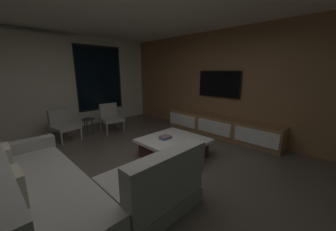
{
  "coord_description": "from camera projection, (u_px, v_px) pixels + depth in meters",
  "views": [
    {
      "loc": [
        -1.53,
        -2.33,
        1.68
      ],
      "look_at": [
        1.41,
        0.6,
        0.7
      ],
      "focal_mm": 20.22,
      "sensor_mm": 36.0,
      "label": 1
    }
  ],
  "objects": [
    {
      "name": "back_wall_with_window",
      "position": [
        52.0,
        84.0,
        5.17
      ],
      "size": [
        6.6,
        0.3,
        2.7
      ],
      "color": "silver",
      "rests_on": "floor"
    },
    {
      "name": "side_stool",
      "position": [
        88.0,
        122.0,
        4.98
      ],
      "size": [
        0.32,
        0.32,
        0.46
      ],
      "color": "#333338",
      "rests_on": "floor"
    },
    {
      "name": "accent_chair_by_curtain",
      "position": [
        63.0,
        124.0,
        4.59
      ],
      "size": [
        0.64,
        0.65,
        0.78
      ],
      "color": "#B2ADA0",
      "rests_on": "floor"
    },
    {
      "name": "coffee_table",
      "position": [
        174.0,
        147.0,
        3.79
      ],
      "size": [
        1.16,
        1.16,
        0.36
      ],
      "color": "#4D2D23",
      "rests_on": "floor"
    },
    {
      "name": "mounted_tv",
      "position": [
        219.0,
        84.0,
        4.94
      ],
      "size": [
        0.05,
        1.18,
        0.68
      ],
      "color": "black"
    },
    {
      "name": "accent_chair_near_window",
      "position": [
        111.0,
        116.0,
        5.35
      ],
      "size": [
        0.61,
        0.63,
        0.78
      ],
      "color": "#B2ADA0",
      "rests_on": "floor"
    },
    {
      "name": "sectional_couch",
      "position": [
        71.0,
        190.0,
        2.27
      ],
      "size": [
        1.98,
        2.5,
        0.82
      ],
      "color": "gray",
      "rests_on": "floor"
    },
    {
      "name": "media_wall",
      "position": [
        230.0,
        84.0,
        4.84
      ],
      "size": [
        0.12,
        7.8,
        2.7
      ],
      "color": "#8E6642",
      "rests_on": "floor"
    },
    {
      "name": "media_console",
      "position": [
        219.0,
        127.0,
        4.93
      ],
      "size": [
        0.46,
        3.1,
        0.52
      ],
      "color": "#8E6642",
      "rests_on": "floor"
    },
    {
      "name": "floor",
      "position": [
        133.0,
        178.0,
        3.04
      ],
      "size": [
        9.2,
        9.2,
        0.0
      ],
      "primitive_type": "plane",
      "color": "#564C44"
    },
    {
      "name": "book_stack_on_coffee_table",
      "position": [
        165.0,
        137.0,
        3.78
      ],
      "size": [
        0.23,
        0.18,
        0.05
      ],
      "color": "#3B5B98",
      "rests_on": "coffee_table"
    }
  ]
}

